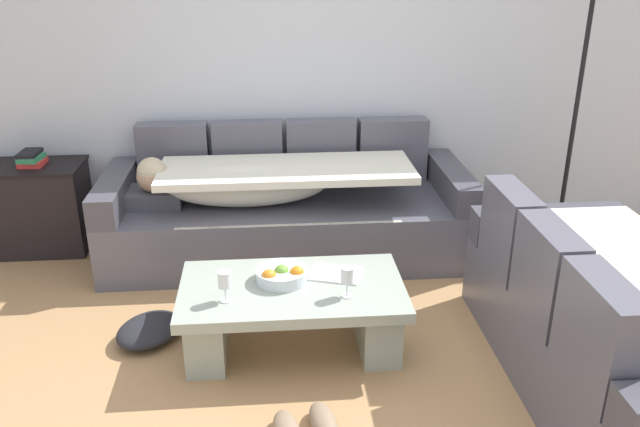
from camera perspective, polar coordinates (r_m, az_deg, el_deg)
The scene contains 14 objects.
ground_plane at distance 3.37m, azimuth 1.51°, elevation -15.46°, with size 14.00×14.00×0.00m, color tan.
back_wall at distance 4.85m, azimuth -1.18°, elevation 13.98°, with size 9.00×0.10×2.70m, color silver.
couch_along_wall at distance 4.61m, azimuth -3.43°, elevation 0.24°, with size 2.51×0.92×0.88m.
couch_near_window at distance 3.52m, azimuth 24.06°, elevation -9.21°, with size 0.92×1.88×0.88m.
coffee_table at distance 3.58m, azimuth -2.42°, elevation -8.29°, with size 1.20×0.68×0.38m.
fruit_bowl at distance 3.54m, azimuth -3.35°, elevation -5.36°, with size 0.28×0.28×0.10m.
wine_glass_near_left at distance 3.35m, azimuth -8.32°, elevation -5.82°, with size 0.07×0.07×0.17m.
wine_glass_near_right at distance 3.36m, azimuth 2.40°, elevation -5.50°, with size 0.07×0.07×0.17m.
open_magazine at distance 3.62m, azimuth 1.31°, elevation -5.25°, with size 0.28×0.21×0.01m, color white.
side_cabinet at distance 5.09m, azimuth -23.51°, elevation 0.47°, with size 0.72×0.44×0.64m.
book_stack_on_cabinet at distance 4.97m, azimuth -23.86°, elevation 4.40°, with size 0.17×0.21×0.10m.
floor_lamp at distance 4.71m, azimuth 21.21°, elevation 9.33°, with size 0.33×0.31×1.95m.
pair_of_shoes at distance 3.12m, azimuth -1.30°, elevation -18.07°, with size 0.33×0.33×0.09m.
crumpled_garment at distance 3.85m, azimuth -14.65°, elevation -9.78°, with size 0.40×0.32×0.12m, color #232328.
Camera 1 is at (-0.31, -2.64, 2.07)m, focal length 36.71 mm.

